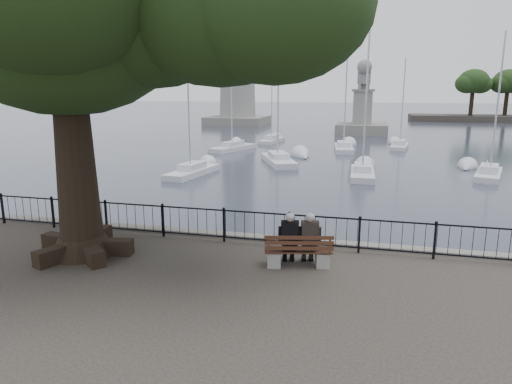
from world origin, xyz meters
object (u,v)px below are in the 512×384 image
(bench, at_px, (298,255))
(person_left, at_px, (289,241))
(lighthouse, at_px, (237,49))
(person_right, at_px, (309,241))
(lion_monument, at_px, (362,116))

(bench, distance_m, person_left, 0.44)
(person_left, height_order, lighthouse, lighthouse)
(person_right, height_order, lion_monument, lion_monument)
(person_left, xyz_separation_m, lion_monument, (0.75, 48.84, 0.67))
(person_right, bearing_deg, person_left, -167.19)
(lighthouse, bearing_deg, lion_monument, -31.12)
(person_right, xyz_separation_m, lighthouse, (-19.75, 60.80, 10.22))
(person_left, relative_size, lion_monument, 0.16)
(person_left, distance_m, lion_monument, 48.85)
(bench, bearing_deg, person_right, 32.64)
(bench, relative_size, lion_monument, 0.20)
(bench, relative_size, person_right, 1.24)
(bench, relative_size, lighthouse, 0.06)
(person_right, bearing_deg, bench, -147.36)
(lion_monument, bearing_deg, person_right, -90.29)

